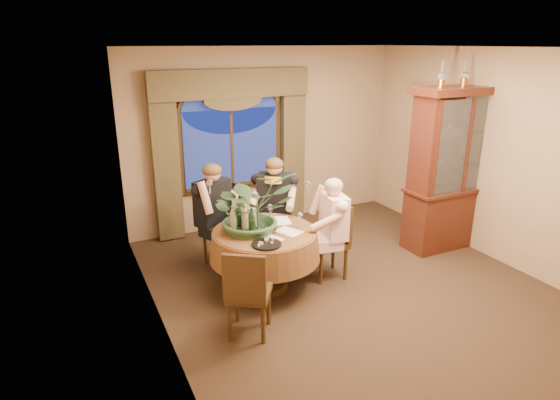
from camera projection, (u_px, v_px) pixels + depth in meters
name	position (u px, v px, depth m)	size (l,w,h in m)	color
floor	(348.00, 285.00, 5.79)	(5.00, 5.00, 0.00)	black
wall_back	(265.00, 138.00, 7.47)	(4.50, 4.50, 0.00)	#947656
wall_right	(494.00, 156.00, 6.26)	(5.00, 5.00, 0.00)	#947656
ceiling	(361.00, 48.00, 4.89)	(5.00, 5.00, 0.00)	white
window	(232.00, 148.00, 7.20)	(1.62, 0.10, 1.32)	navy
arched_transom	(230.00, 97.00, 6.95)	(1.60, 0.06, 0.44)	navy
drapery_left	(166.00, 164.00, 6.77)	(0.38, 0.14, 2.32)	#433A24
drapery_right	(292.00, 150.00, 7.62)	(0.38, 0.14, 2.32)	#433A24
swag_valance	(231.00, 83.00, 6.82)	(2.45, 0.16, 0.42)	#433A24
dining_table	(265.00, 259.00, 5.62)	(1.32, 1.32, 0.75)	maroon
china_cabinet	(453.00, 169.00, 6.60)	(1.42, 0.56, 2.30)	#36140D
oil_lamp_left	(442.00, 74.00, 6.01)	(0.11, 0.11, 0.34)	#A5722D
oil_lamp_center	(465.00, 73.00, 6.17)	(0.11, 0.11, 0.34)	#A5722D
oil_lamp_right	(487.00, 72.00, 6.34)	(0.11, 0.11, 0.34)	#A5722D
chair_right	(328.00, 241.00, 5.87)	(0.42, 0.42, 0.96)	black
chair_back_right	(273.00, 224.00, 6.41)	(0.42, 0.42, 0.96)	black
chair_back	(222.00, 231.00, 6.17)	(0.42, 0.42, 0.96)	black
chair_front_left	(249.00, 291.00, 4.70)	(0.42, 0.42, 0.96)	black
person_pink	(334.00, 229.00, 5.77)	(0.47, 0.43, 1.32)	beige
person_back	(213.00, 216.00, 6.05)	(0.51, 0.47, 1.42)	black
person_scarf	(275.00, 209.00, 6.33)	(0.51, 0.47, 1.43)	black
stoneware_vase	(251.00, 218.00, 5.50)	(0.15, 0.15, 0.27)	#9A8563
centerpiece_plant	(252.00, 179.00, 5.34)	(0.98, 1.09, 0.85)	#325533
olive_bowl	(270.00, 230.00, 5.44)	(0.15, 0.15, 0.05)	#475126
cheese_platter	(267.00, 244.00, 5.10)	(0.33, 0.33, 0.02)	black
wine_bottle_0	(233.00, 219.00, 5.39)	(0.07, 0.07, 0.33)	tan
wine_bottle_1	(245.00, 219.00, 5.41)	(0.07, 0.07, 0.33)	tan
wine_bottle_2	(239.00, 216.00, 5.50)	(0.07, 0.07, 0.33)	black
wine_bottle_3	(252.00, 222.00, 5.32)	(0.07, 0.07, 0.33)	black
tasting_paper_0	(289.00, 232.00, 5.46)	(0.21, 0.30, 0.00)	white
tasting_paper_1	(281.00, 221.00, 5.79)	(0.21, 0.30, 0.00)	white
tasting_paper_2	(269.00, 239.00, 5.27)	(0.21, 0.30, 0.00)	white
wine_glass_person_pink	(300.00, 219.00, 5.59)	(0.07, 0.07, 0.18)	silver
wine_glass_person_back	(238.00, 215.00, 5.74)	(0.07, 0.07, 0.18)	silver
wine_glass_person_scarf	(270.00, 211.00, 5.88)	(0.07, 0.07, 0.18)	silver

